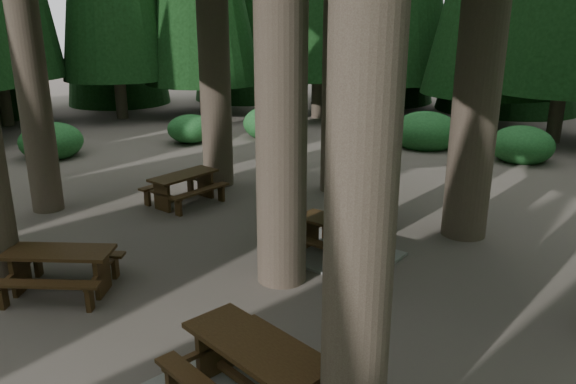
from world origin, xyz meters
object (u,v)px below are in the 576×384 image
Objects in this scene: picnic_table_b at (184,184)px; picnic_table_c at (338,245)px; picnic_table_a at (256,384)px; picnic_table_e at (60,265)px.

picnic_table_b is 0.80× the size of picnic_table_c.
picnic_table_a is 7.68m from picnic_table_b.
picnic_table_e is at bearing -125.30° from picnic_table_c.
picnic_table_e reaches higher than picnic_table_c.
picnic_table_a is 4.46m from picnic_table_c.
picnic_table_a is 1.22× the size of picnic_table_e.
picnic_table_b is at bearing 153.32° from picnic_table_a.
picnic_table_b is 4.66m from picnic_table_c.
picnic_table_b is 0.77× the size of picnic_table_e.
picnic_table_e is at bearing -172.81° from picnic_table_a.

